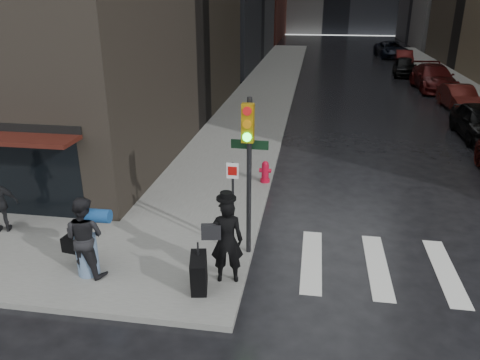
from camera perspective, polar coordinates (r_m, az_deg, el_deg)
The scene contains 13 objects.
ground at distance 11.70m, azimuth -9.06°, elevation -10.75°, with size 140.00×140.00×0.00m, color black.
sidewalk_left at distance 36.99m, azimuth 3.90°, elevation 12.13°, with size 4.00×50.00×0.15m, color slate.
sidewalk_right at distance 38.22m, azimuth 24.85°, elevation 10.53°, with size 3.00×50.00×0.15m, color slate.
man_overcoat at distance 10.37m, azimuth -2.33°, elevation -8.05°, with size 1.15×1.29×2.22m.
man_jeans at distance 11.24m, azimuth -18.41°, elevation -6.53°, with size 1.36×0.90×1.94m.
traffic_light at distance 10.87m, azimuth 0.86°, elevation 2.75°, with size 0.99×0.45×3.94m.
fire_hydrant at distance 16.16m, azimuth 3.09°, elevation 0.91°, with size 0.42×0.33×0.76m.
parked_car_1 at distance 24.25m, azimuth 27.20°, elevation 6.35°, with size 1.83×4.55×1.55m, color black.
parked_car_2 at distance 30.06m, azimuth 25.14°, elevation 9.10°, with size 1.45×4.15×1.37m, color #40100C.
parked_car_3 at distance 35.71m, azimuth 22.52°, elevation 11.47°, with size 2.35×5.79×1.68m, color #3F0D0C.
parked_car_4 at distance 41.34m, azimuth 19.42°, elevation 12.92°, with size 1.73×4.29×1.46m, color black.
parked_car_5 at distance 47.35m, azimuth 19.35°, elevation 13.87°, with size 1.46×4.19×1.38m, color #450F0D.
parked_car_6 at distance 53.16m, azimuth 17.95°, elevation 14.91°, with size 2.69×5.83×1.62m, color black.
Camera 1 is at (3.33, -9.32, 6.23)m, focal length 35.00 mm.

